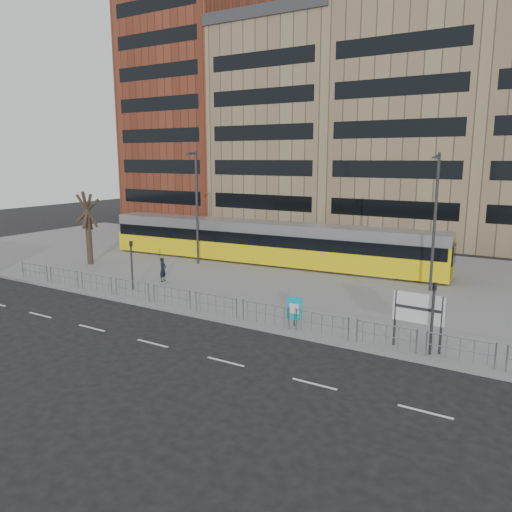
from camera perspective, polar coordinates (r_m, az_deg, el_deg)
The scene contains 15 objects.
ground at distance 27.45m, azimuth -9.13°, elevation -6.47°, with size 120.00×120.00×0.00m, color black.
plaza at distance 37.06m, azimuth 2.88°, elevation -1.58°, with size 64.00×24.00×0.15m, color gray.
kerb at distance 27.46m, azimuth -9.07°, elevation -6.30°, with size 64.00×0.25×0.17m, color gray.
building_row at distance 56.51m, azimuth 15.64°, elevation 15.52°, with size 70.40×18.40×31.20m.
pedestrian_barrier at distance 26.35m, azimuth -5.15°, elevation -4.89°, with size 32.07×0.07×1.10m.
road_markings at distance 24.03m, azimuth -13.50°, elevation -9.23°, with size 62.00×0.12×0.01m, color white.
tram at distance 38.76m, azimuth 1.10°, elevation 1.54°, with size 27.43×4.59×3.22m.
station_sign at distance 22.37m, azimuth 18.06°, elevation -5.98°, with size 2.16×0.16×2.48m.
ad_panel at distance 24.50m, azimuth 4.41°, elevation -6.05°, with size 0.79×0.14×1.48m.
pedestrian at distance 33.69m, azimuth -10.59°, elevation -1.53°, with size 0.59×0.39×1.61m, color black.
traffic_light_west at distance 31.62m, azimuth -14.05°, elevation -0.34°, with size 0.18×0.21×3.10m.
traffic_light_east at distance 21.90m, azimuth 19.56°, elevation -5.75°, with size 0.18×0.22×3.10m.
lamp_post_west at distance 38.36m, azimuth -6.83°, elevation 6.00°, with size 0.45×1.04×8.63m.
lamp_post_east at distance 32.00m, azimuth 19.76°, elevation 4.21°, with size 0.45×1.04×8.42m.
bare_tree at distance 40.08m, azimuth -18.88°, elevation 7.18°, with size 4.81×4.81×7.92m.
Camera 1 is at (17.03, -19.88, 8.26)m, focal length 35.00 mm.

